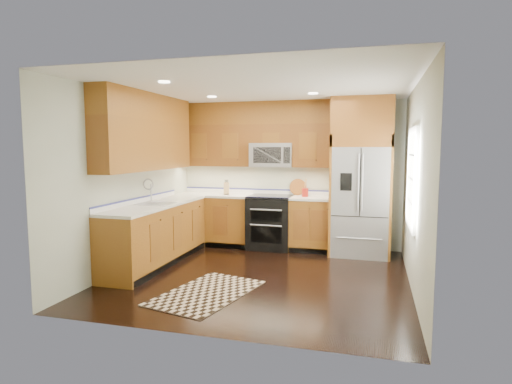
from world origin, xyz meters
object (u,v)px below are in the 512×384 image
(knife_block, at_px, (226,188))
(utensil_crock, at_px, (305,190))
(range, at_px, (270,222))
(refrigerator, at_px, (361,177))
(rug, at_px, (207,293))

(knife_block, bearing_deg, utensil_crock, 0.09)
(range, height_order, refrigerator, refrigerator)
(refrigerator, height_order, knife_block, refrigerator)
(range, xyz_separation_m, utensil_crock, (0.61, 0.04, 0.58))
(range, xyz_separation_m, knife_block, (-0.84, 0.04, 0.58))
(utensil_crock, bearing_deg, range, -176.34)
(range, bearing_deg, utensil_crock, 3.66)
(refrigerator, relative_size, rug, 1.78)
(refrigerator, distance_m, utensil_crock, 0.98)
(rug, distance_m, knife_block, 2.84)
(rug, distance_m, utensil_crock, 2.88)
(rug, xyz_separation_m, utensil_crock, (0.81, 2.56, 1.04))
(knife_block, relative_size, utensil_crock, 0.85)
(refrigerator, xyz_separation_m, utensil_crock, (-0.94, 0.08, -0.25))
(range, distance_m, knife_block, 1.02)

